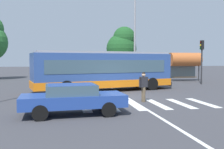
# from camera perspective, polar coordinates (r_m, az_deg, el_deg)

# --- Properties ---
(ground_plane) EXTENTS (160.00, 160.00, 0.00)m
(ground_plane) POSITION_cam_1_polar(r_m,az_deg,el_deg) (16.36, 3.36, -5.19)
(ground_plane) COLOR #3D3D42
(city_transit_bus) EXTENTS (11.36, 5.10, 3.06)m
(city_transit_bus) POSITION_cam_1_polar(r_m,az_deg,el_deg) (19.77, -1.83, 0.90)
(city_transit_bus) COLOR black
(city_transit_bus) RESTS_ON ground_plane
(pedestrian_crossing_street) EXTENTS (0.57, 0.33, 1.72)m
(pedestrian_crossing_street) POSITION_cam_1_polar(r_m,az_deg,el_deg) (14.63, 7.13, -2.39)
(pedestrian_crossing_street) COLOR brown
(pedestrian_crossing_street) RESTS_ON ground_plane
(foreground_sedan) EXTENTS (4.62, 2.14, 1.35)m
(foreground_sedan) POSITION_cam_1_polar(r_m,az_deg,el_deg) (11.26, -8.86, -5.14)
(foreground_sedan) COLOR black
(foreground_sedan) RESTS_ON ground_plane
(parked_car_blue) EXTENTS (2.03, 4.58, 1.35)m
(parked_car_blue) POSITION_cam_1_polar(r_m,az_deg,el_deg) (32.43, -10.92, 0.32)
(parked_car_blue) COLOR black
(parked_car_blue) RESTS_ON ground_plane
(parked_car_silver) EXTENTS (2.19, 4.64, 1.35)m
(parked_car_silver) POSITION_cam_1_polar(r_m,az_deg,el_deg) (32.65, -6.16, 0.38)
(parked_car_silver) COLOR black
(parked_car_silver) RESTS_ON ground_plane
(parked_car_charcoal) EXTENTS (2.09, 4.60, 1.35)m
(parked_car_charcoal) POSITION_cam_1_polar(r_m,az_deg,el_deg) (32.69, -1.40, 0.40)
(parked_car_charcoal) COLOR black
(parked_car_charcoal) RESTS_ON ground_plane
(parked_car_champagne) EXTENTS (2.06, 4.59, 1.35)m
(parked_car_champagne) POSITION_cam_1_polar(r_m,az_deg,el_deg) (32.94, 3.08, 0.42)
(parked_car_champagne) COLOR black
(parked_car_champagne) RESTS_ON ground_plane
(traffic_light_far_corner) EXTENTS (0.33, 0.32, 4.35)m
(traffic_light_far_corner) POSITION_cam_1_polar(r_m,az_deg,el_deg) (26.55, 19.61, 4.23)
(traffic_light_far_corner) COLOR #28282B
(traffic_light_far_corner) RESTS_ON ground_plane
(bus_stop_shelter) EXTENTS (3.63, 1.54, 3.25)m
(bus_stop_shelter) POSITION_cam_1_polar(r_m,az_deg,el_deg) (30.17, 16.12, 3.17)
(bus_stop_shelter) COLOR #28282B
(bus_stop_shelter) RESTS_ON ground_plane
(twin_arm_street_lamp) EXTENTS (4.27, 0.32, 10.20)m
(twin_arm_street_lamp) POSITION_cam_1_polar(r_m,az_deg,el_deg) (27.28, 5.18, 11.17)
(twin_arm_street_lamp) COLOR #939399
(twin_arm_street_lamp) RESTS_ON ground_plane
(background_tree_right) EXTENTS (4.34, 4.34, 7.20)m
(background_tree_right) POSITION_cam_1_polar(r_m,az_deg,el_deg) (36.60, 2.33, 6.55)
(background_tree_right) COLOR brown
(background_tree_right) RESTS_ON ground_plane
(crosswalk_painted_stripes) EXTENTS (7.04, 3.24, 0.01)m
(crosswalk_painted_stripes) POSITION_cam_1_polar(r_m,az_deg,el_deg) (13.88, 7.78, -6.72)
(crosswalk_painted_stripes) COLOR silver
(crosswalk_painted_stripes) RESTS_ON ground_plane
(lane_center_line) EXTENTS (0.16, 24.00, 0.01)m
(lane_center_line) POSITION_cam_1_polar(r_m,az_deg,el_deg) (18.29, 1.92, -4.27)
(lane_center_line) COLOR silver
(lane_center_line) RESTS_ON ground_plane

